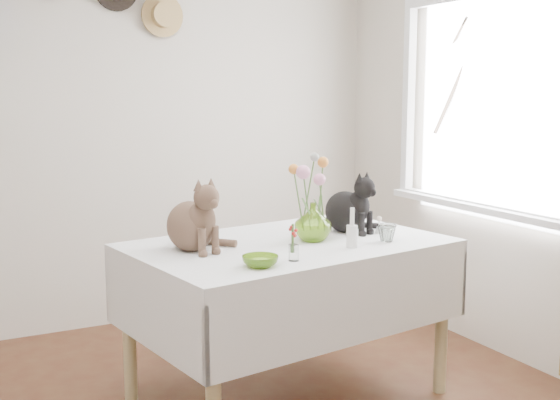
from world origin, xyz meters
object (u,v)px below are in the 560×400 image
tabby_cat (190,213)px  flower_vase (313,222)px  black_cat (346,201)px  dining_table (288,281)px

tabby_cat → flower_vase: tabby_cat is taller
black_cat → flower_vase: (-0.27, -0.13, -0.07)m
dining_table → tabby_cat: tabby_cat is taller
black_cat → flower_vase: 0.31m
flower_vase → dining_table: bearing=163.6°
black_cat → tabby_cat: bearing=161.7°
tabby_cat → flower_vase: bearing=-23.9°
tabby_cat → flower_vase: (0.61, -0.09, -0.08)m
tabby_cat → black_cat: (0.89, 0.03, -0.01)m
dining_table → black_cat: black_cat is taller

